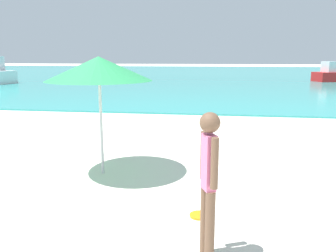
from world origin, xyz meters
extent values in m
cube|color=teal|center=(0.00, 45.49, 0.03)|extent=(160.00, 60.00, 0.06)
cylinder|color=brown|center=(1.26, 6.69, 0.38)|extent=(0.10, 0.10, 0.76)
cylinder|color=brown|center=(1.21, 6.82, 0.38)|extent=(0.10, 0.10, 0.76)
cube|color=pink|center=(1.23, 6.75, 1.04)|extent=(0.17, 0.20, 0.57)
sphere|color=brown|center=(1.23, 6.75, 1.45)|extent=(0.21, 0.21, 0.21)
cylinder|color=brown|center=(1.29, 6.62, 1.08)|extent=(0.08, 0.08, 0.51)
cylinder|color=brown|center=(1.18, 6.88, 1.08)|extent=(0.08, 0.08, 0.51)
cylinder|color=orange|center=(1.10, 7.66, 0.01)|extent=(0.25, 0.25, 0.03)
cube|color=silver|center=(10.66, 33.27, 1.26)|extent=(2.00, 1.61, 0.86)
cylinder|color=#B7B7BC|center=(-0.72, 9.09, 1.03)|extent=(0.05, 0.05, 2.06)
cone|color=#2D9956|center=(-0.72, 9.09, 1.87)|extent=(1.83, 1.83, 0.41)
camera|label=1|loc=(1.31, 3.53, 2.08)|focal=35.94mm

